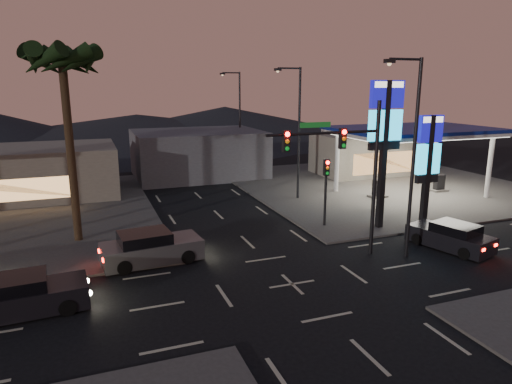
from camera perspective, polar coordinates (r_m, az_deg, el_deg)
name	(u,v)px	position (r m, az deg, el deg)	size (l,w,h in m)	color
ground	(292,284)	(20.97, 4.54, -11.41)	(140.00, 140.00, 0.00)	black
corner_lot_ne	(379,185)	(42.00, 15.15, 0.88)	(24.00, 24.00, 0.12)	#47443F
gas_station	(414,133)	(38.11, 19.11, 7.04)	(12.20, 8.20, 5.47)	silver
convenience_store	(367,154)	(46.82, 13.75, 4.62)	(10.00, 6.00, 4.00)	#726B5B
pylon_sign_tall	(385,125)	(28.28, 15.85, 8.01)	(2.20, 0.35, 9.00)	black
pylon_sign_short	(428,155)	(29.27, 20.75, 4.39)	(1.60, 0.35, 7.00)	black
traffic_signal_mast	(346,158)	(22.89, 11.23, 4.18)	(6.10, 0.39, 8.00)	black
pedestal_signal	(326,182)	(28.40, 8.75, 1.29)	(0.32, 0.39, 4.30)	black
streetlight_near	(411,148)	(23.78, 18.81, 5.25)	(2.14, 0.25, 10.00)	black
streetlight_mid	(297,126)	(34.75, 5.11, 8.23)	(2.14, 0.25, 10.00)	black
streetlight_far	(238,115)	(47.72, -2.27, 9.64)	(2.14, 0.25, 10.00)	black
palm_a	(63,71)	(26.72, -22.99, 13.72)	(4.41, 4.41, 10.86)	black
building_far_west	(8,174)	(40.20, -28.58, 1.99)	(16.00, 8.00, 4.00)	#726B5B
building_far_mid	(198,154)	(44.87, -7.26, 4.79)	(12.00, 9.00, 4.40)	#4C4C51
hill_right	(225,121)	(80.86, -3.91, 8.83)	(50.00, 50.00, 5.00)	black
hill_center	(137,127)	(77.93, -14.62, 7.90)	(60.00, 60.00, 4.00)	black
car_lane_a_front	(23,296)	(20.34, -27.10, -11.51)	(4.86, 2.27, 1.55)	black
car_lane_b_front	(150,248)	(23.60, -13.07, -6.86)	(5.17, 2.53, 1.64)	#515153
suv_station	(451,237)	(27.07, 23.18, -5.16)	(2.96, 4.73, 1.47)	black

